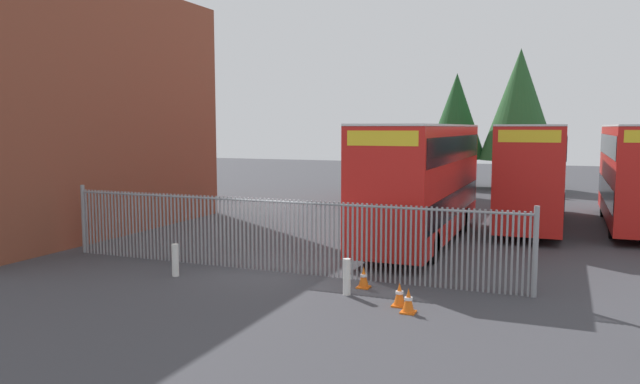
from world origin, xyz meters
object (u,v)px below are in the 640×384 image
Objects in this scene: double_decker_bus_far_back at (398,160)px; traffic_cone_mid_forecourt at (364,277)px; bollard_near_left at (175,260)px; traffic_cone_by_gate at (399,295)px; traffic_cone_near_kerb at (408,301)px; double_decker_bus_behind_fence_left at (638,172)px; double_decker_bus_behind_fence_right at (535,171)px; bollard_center_front at (347,277)px; double_decker_bus_near_gate at (422,178)px.

double_decker_bus_far_back is 18.32× the size of traffic_cone_mid_forecourt.
bollard_near_left reaches higher than traffic_cone_mid_forecourt.
traffic_cone_by_gate is 0.55m from traffic_cone_near_kerb.
double_decker_bus_behind_fence_left is 4.27m from double_decker_bus_behind_fence_right.
traffic_cone_near_kerb is (1.65, -1.72, 0.00)m from traffic_cone_mid_forecourt.
double_decker_bus_behind_fence_right is 18.32× the size of traffic_cone_by_gate.
double_decker_bus_behind_fence_left is at bearing 13.05° from double_decker_bus_behind_fence_right.
double_decker_bus_behind_fence_right is 1.00× the size of double_decker_bus_far_back.
bollard_near_left is 6.82m from traffic_cone_by_gate.
traffic_cone_by_gate is at bearing -17.03° from bollard_center_front.
double_decker_bus_near_gate and double_decker_bus_behind_fence_right have the same top height.
bollard_near_left is 1.61× the size of traffic_cone_mid_forecourt.
traffic_cone_by_gate is (1.52, -0.46, -0.19)m from bollard_center_front.
double_decker_bus_near_gate is 8.06m from bollard_center_front.
double_decker_bus_behind_fence_right is at bearing -166.95° from double_decker_bus_behind_fence_left.
double_decker_bus_behind_fence_right is 18.32× the size of traffic_cone_mid_forecourt.
traffic_cone_mid_forecourt is (-0.01, -7.00, -2.13)m from double_decker_bus_near_gate.
traffic_cone_by_gate and traffic_cone_mid_forecourt have the same top height.
double_decker_bus_behind_fence_left is at bearing 41.21° from double_decker_bus_near_gate.
traffic_cone_near_kerb is at bearing -74.57° from double_decker_bus_far_back.
bollard_center_front reaches higher than traffic_cone_mid_forecourt.
double_decker_bus_near_gate is 1.00× the size of double_decker_bus_behind_fence_left.
traffic_cone_mid_forecourt and traffic_cone_near_kerb have the same top height.
double_decker_bus_far_back is (-7.81, 6.28, 0.00)m from double_decker_bus_behind_fence_right.
double_decker_bus_behind_fence_right is at bearing 56.27° from bollard_near_left.
double_decker_bus_near_gate is 9.75m from bollard_near_left.
bollard_near_left is 5.29m from bollard_center_front.
bollard_center_front is at bearing -118.70° from double_decker_bus_behind_fence_left.
traffic_cone_mid_forecourt is (-1.32, 1.28, 0.00)m from traffic_cone_by_gate.
double_decker_bus_far_back reaches higher than bollard_near_left.
double_decker_bus_behind_fence_right is at bearing 82.06° from traffic_cone_near_kerb.
bollard_center_front is (-8.04, -14.68, -1.95)m from double_decker_bus_behind_fence_left.
double_decker_bus_behind_fence_left is at bearing 60.50° from traffic_cone_mid_forecourt.
double_decker_bus_far_back reaches higher than traffic_cone_mid_forecourt.
bollard_center_front is at bearing -105.80° from double_decker_bus_behind_fence_right.
bollard_near_left is 1.61× the size of traffic_cone_near_kerb.
bollard_near_left is at bearing -125.00° from double_decker_bus_near_gate.
traffic_cone_near_kerb is at bearing -111.67° from double_decker_bus_behind_fence_left.
double_decker_bus_behind_fence_right is (3.69, 5.90, 0.00)m from double_decker_bus_near_gate.
double_decker_bus_behind_fence_left is 16.63m from traffic_cone_by_gate.
bollard_center_front reaches higher than traffic_cone_near_kerb.
traffic_cone_by_gate and traffic_cone_near_kerb have the same top height.
double_decker_bus_behind_fence_right is at bearing -38.83° from double_decker_bus_far_back.
traffic_cone_mid_forecourt is (5.48, 0.83, -0.19)m from bollard_near_left.
double_decker_bus_behind_fence_left is at bearing 61.30° from bollard_center_front.
double_decker_bus_behind_fence_left is at bearing 66.70° from traffic_cone_by_gate.
double_decker_bus_behind_fence_left is 19.93m from bollard_near_left.
double_decker_bus_behind_fence_right is 13.59m from traffic_cone_mid_forecourt.
traffic_cone_mid_forecourt is (-7.85, -13.87, -2.13)m from double_decker_bus_behind_fence_left.
double_decker_bus_near_gate is 9.13m from traffic_cone_near_kerb.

